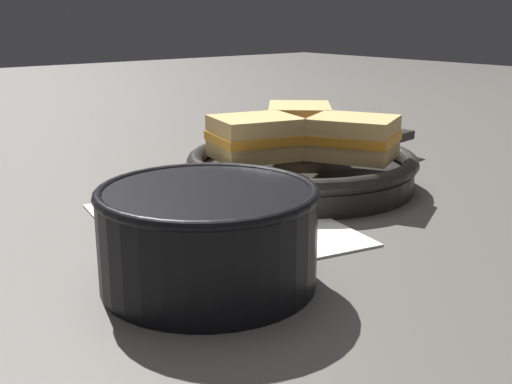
% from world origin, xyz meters
% --- Properties ---
extents(ground_plane, '(4.00, 4.00, 0.00)m').
position_xyz_m(ground_plane, '(0.00, 0.00, 0.00)').
color(ground_plane, '#56514C').
extents(napkin, '(0.28, 0.25, 0.00)m').
position_xyz_m(napkin, '(-0.01, 0.01, 0.00)').
color(napkin, white).
rests_on(napkin, ground_plane).
extents(soup_bowl, '(0.16, 0.16, 0.08)m').
position_xyz_m(soup_bowl, '(0.10, -0.08, 0.04)').
color(soup_bowl, black).
rests_on(soup_bowl, ground_plane).
extents(spoon, '(0.16, 0.12, 0.01)m').
position_xyz_m(spoon, '(0.00, -0.00, 0.01)').
color(spoon, '#B7B7BC').
rests_on(spoon, napkin).
extents(skillet, '(0.27, 0.38, 0.04)m').
position_xyz_m(skillet, '(-0.06, 0.17, 0.02)').
color(skillet, black).
rests_on(skillet, ground_plane).
extents(sandwich_near_left, '(0.12, 0.12, 0.05)m').
position_xyz_m(sandwich_near_left, '(-0.11, 0.21, 0.07)').
color(sandwich_near_left, '#DBB26B').
rests_on(sandwich_near_left, skillet).
extents(sandwich_near_right, '(0.10, 0.11, 0.05)m').
position_xyz_m(sandwich_near_right, '(-0.07, 0.10, 0.07)').
color(sandwich_near_right, '#DBB26B').
rests_on(sandwich_near_right, skillet).
extents(sandwich_far_left, '(0.12, 0.11, 0.05)m').
position_xyz_m(sandwich_far_left, '(-0.01, 0.19, 0.07)').
color(sandwich_far_left, '#DBB26B').
rests_on(sandwich_far_left, skillet).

